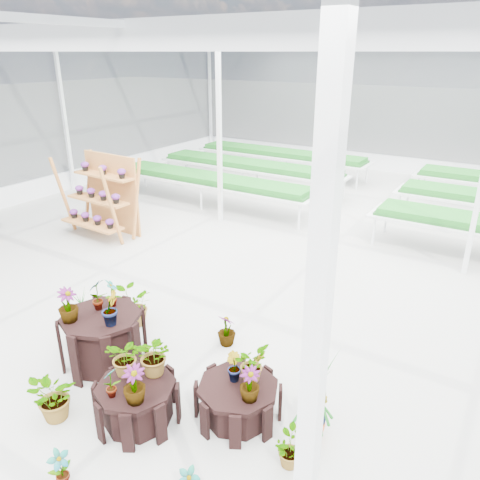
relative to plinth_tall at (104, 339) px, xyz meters
The scene contains 9 objects.
ground_plane 2.22m from the plinth_tall, 63.52° to the left, with size 24.00×24.00×0.00m, color gray.
greenhouse_shell 2.87m from the plinth_tall, 63.52° to the left, with size 18.00×24.00×4.50m, color white, non-canonical shape.
steel_frame 2.87m from the plinth_tall, 63.52° to the left, with size 18.00×24.00×4.50m, color silver, non-canonical shape.
nursery_benches 9.21m from the plinth_tall, 83.93° to the left, with size 16.00×7.00×0.84m, color silver, non-canonical shape.
plinth_tall is the anchor object (origin of this frame).
plinth_mid 1.35m from the plinth_tall, 26.57° to the right, with size 0.99×0.99×0.52m, color black.
plinth_low 2.21m from the plinth_tall, ahead, with size 1.03×1.03×0.46m, color black.
shelf_rack 5.32m from the plinth_tall, 137.50° to the left, with size 1.83×0.97×1.94m, color #A96930, non-canonical shape.
nursery_plants 0.92m from the plinth_tall, ahead, with size 4.40×3.31×1.32m.
Camera 1 is at (3.66, -5.72, 4.20)m, focal length 35.00 mm.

